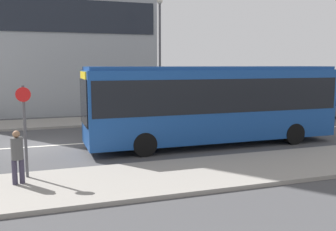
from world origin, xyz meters
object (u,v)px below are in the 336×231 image
at_px(city_bus, 213,100).
at_px(parked_car_1, 324,108).
at_px(parked_car_0, 252,111).
at_px(street_lamp, 160,47).
at_px(bus_stop_sign, 25,124).
at_px(pedestrian_near_stop, 17,154).

distance_m(city_bus, parked_car_1, 12.40).
relative_size(city_bus, parked_car_0, 2.50).
bearing_deg(city_bus, street_lamp, 91.91).
relative_size(parked_car_0, parked_car_1, 1.01).
xyz_separation_m(city_bus, bus_stop_sign, (-7.75, -3.00, -0.23)).
height_order(parked_car_1, pedestrian_near_stop, pedestrian_near_stop).
height_order(city_bus, parked_car_1, city_bus).
height_order(parked_car_0, parked_car_1, parked_car_1).
relative_size(parked_car_0, pedestrian_near_stop, 2.87).
distance_m(parked_car_1, pedestrian_near_stop, 21.08).
bearing_deg(parked_car_1, street_lamp, 168.33).
height_order(city_bus, street_lamp, street_lamp).
xyz_separation_m(pedestrian_near_stop, bus_stop_sign, (0.22, 0.63, 0.76)).
distance_m(city_bus, street_lamp, 8.20).
bearing_deg(city_bus, parked_car_0, 47.69).
height_order(parked_car_1, bus_stop_sign, bus_stop_sign).
relative_size(bus_stop_sign, street_lamp, 0.38).
bearing_deg(street_lamp, parked_car_1, -11.67).
bearing_deg(city_bus, parked_car_1, 28.27).
relative_size(city_bus, street_lamp, 1.50).
bearing_deg(street_lamp, bus_stop_sign, -125.76).
bearing_deg(bus_stop_sign, pedestrian_near_stop, -109.15).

